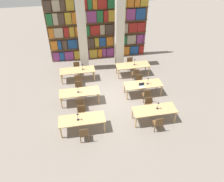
{
  "coord_description": "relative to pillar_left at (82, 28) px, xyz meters",
  "views": [
    {
      "loc": [
        -1.81,
        -9.96,
        8.19
      ],
      "look_at": [
        0.0,
        -0.23,
        0.68
      ],
      "focal_mm": 35.0,
      "sensor_mm": 36.0,
      "label": 1
    }
  ],
  "objects": [
    {
      "name": "chair_6",
      "position": [
        3.17,
        -4.37,
        -2.51
      ],
      "size": [
        0.42,
        0.4,
        0.89
      ],
      "color": "brown",
      "rests_on": "ground_plane"
    },
    {
      "name": "chair_9",
      "position": [
        -0.59,
        -0.67,
        -2.51
      ],
      "size": [
        0.42,
        0.4,
        0.89
      ],
      "rotation": [
        0.0,
        0.0,
        3.14
      ],
      "color": "brown",
      "rests_on": "ground_plane"
    },
    {
      "name": "desk_lamp_0",
      "position": [
        -0.79,
        -5.96,
        -1.96
      ],
      "size": [
        0.14,
        0.14,
        0.42
      ],
      "color": "#232328",
      "rests_on": "reading_table_0"
    },
    {
      "name": "chair_4",
      "position": [
        -0.6,
        -4.45,
        -2.51
      ],
      "size": [
        0.42,
        0.4,
        0.89
      ],
      "color": "brown",
      "rests_on": "ground_plane"
    },
    {
      "name": "desk_lamp_3",
      "position": [
        3.42,
        -3.71,
        -1.95
      ],
      "size": [
        0.14,
        0.14,
        0.44
      ],
      "color": "#232328",
      "rests_on": "reading_table_3"
    },
    {
      "name": "laptop",
      "position": [
        3.0,
        -3.89,
        -2.2
      ],
      "size": [
        0.32,
        0.22,
        0.21
      ],
      "color": "silver",
      "rests_on": "reading_table_3"
    },
    {
      "name": "chair_7",
      "position": [
        3.17,
        -2.96,
        -2.51
      ],
      "size": [
        0.42,
        0.4,
        0.89
      ],
      "rotation": [
        0.0,
        0.0,
        3.14
      ],
      "color": "brown",
      "rests_on": "ground_plane"
    },
    {
      "name": "bookshelf_bank",
      "position": [
        1.25,
        1.46,
        -0.3
      ],
      "size": [
        7.17,
        0.35,
        5.5
      ],
      "color": "brown",
      "rests_on": "ground_plane"
    },
    {
      "name": "desk_lamp_5",
      "position": [
        3.23,
        -1.43,
        -1.93
      ],
      "size": [
        0.14,
        0.14,
        0.47
      ],
      "color": "#232328",
      "rests_on": "reading_table_5"
    },
    {
      "name": "pillar_left",
      "position": [
        0.0,
        0.0,
        0.0
      ],
      "size": [
        0.55,
        0.55,
        6.0
      ],
      "color": "silver",
      "rests_on": "ground_plane"
    },
    {
      "name": "chair_2",
      "position": [
        3.03,
        -6.63,
        -2.51
      ],
      "size": [
        0.42,
        0.4,
        0.89
      ],
      "color": "brown",
      "rests_on": "ground_plane"
    },
    {
      "name": "chair_10",
      "position": [
        3.13,
        -2.12,
        -2.51
      ],
      "size": [
        0.42,
        0.4,
        0.89
      ],
      "color": "brown",
      "rests_on": "ground_plane"
    },
    {
      "name": "desk_lamp_2",
      "position": [
        -0.65,
        -3.78,
        -1.96
      ],
      "size": [
        0.14,
        0.14,
        0.42
      ],
      "color": "#232328",
      "rests_on": "reading_table_2"
    },
    {
      "name": "desk_lamp_4",
      "position": [
        -0.21,
        -1.38,
        -1.96
      ],
      "size": [
        0.14,
        0.14,
        0.42
      ],
      "color": "#232328",
      "rests_on": "reading_table_4"
    },
    {
      "name": "reading_table_0",
      "position": [
        -0.62,
        -5.93,
        -2.32
      ],
      "size": [
        2.25,
        0.84,
        0.76
      ],
      "color": "tan",
      "rests_on": "ground_plane"
    },
    {
      "name": "desk_lamp_1",
      "position": [
        3.23,
        -5.89,
        -1.96
      ],
      "size": [
        0.14,
        0.14,
        0.43
      ],
      "color": "#232328",
      "rests_on": "reading_table_1"
    },
    {
      "name": "reading_table_5",
      "position": [
        3.13,
        -1.42,
        -2.32
      ],
      "size": [
        2.25,
        0.84,
        0.76
      ],
      "color": "tan",
      "rests_on": "ground_plane"
    },
    {
      "name": "ground_plane",
      "position": [
        1.24,
        -3.68,
        -3.0
      ],
      "size": [
        40.0,
        40.0,
        0.0
      ],
      "primitive_type": "plane",
      "color": "gray"
    },
    {
      "name": "reading_table_3",
      "position": [
        3.16,
        -3.67,
        -2.32
      ],
      "size": [
        2.25,
        0.84,
        0.76
      ],
      "color": "tan",
      "rests_on": "ground_plane"
    },
    {
      "name": "reading_table_4",
      "position": [
        -0.57,
        -1.38,
        -2.32
      ],
      "size": [
        2.25,
        0.84,
        0.76
      ],
      "color": "tan",
      "rests_on": "ground_plane"
    },
    {
      "name": "chair_0",
      "position": [
        -0.6,
        -6.64,
        -2.51
      ],
      "size": [
        0.42,
        0.4,
        0.89
      ],
      "color": "brown",
      "rests_on": "ground_plane"
    },
    {
      "name": "reading_table_2",
      "position": [
        -0.6,
        -3.74,
        -2.32
      ],
      "size": [
        2.25,
        0.84,
        0.76
      ],
      "color": "tan",
      "rests_on": "ground_plane"
    },
    {
      "name": "chair_8",
      "position": [
        -0.59,
        -2.09,
        -2.51
      ],
      "size": [
        0.42,
        0.4,
        0.89
      ],
      "color": "brown",
      "rests_on": "ground_plane"
    },
    {
      "name": "chair_11",
      "position": [
        3.13,
        -0.71,
        -2.51
      ],
      "size": [
        0.42,
        0.4,
        0.89
      ],
      "rotation": [
        0.0,
        0.0,
        3.14
      ],
      "color": "brown",
      "rests_on": "ground_plane"
    },
    {
      "name": "pillar_center",
      "position": [
        2.48,
        0.0,
        0.0
      ],
      "size": [
        0.55,
        0.55,
        6.0
      ],
      "color": "silver",
      "rests_on": "ground_plane"
    },
    {
      "name": "chair_3",
      "position": [
        3.03,
        -5.22,
        -2.51
      ],
      "size": [
        0.42,
        0.4,
        0.89
      ],
      "rotation": [
        0.0,
        0.0,
        3.14
      ],
      "color": "brown",
      "rests_on": "ground_plane"
    },
    {
      "name": "reading_table_1",
      "position": [
        3.06,
        -5.93,
        -2.32
      ],
      "size": [
        2.25,
        0.84,
        0.76
      ],
      "color": "tan",
      "rests_on": "ground_plane"
    },
    {
      "name": "chair_5",
      "position": [
        -0.6,
        -3.04,
        -2.51
      ],
      "size": [
        0.42,
        0.4,
        0.89
      ],
      "rotation": [
        0.0,
        0.0,
        3.14
      ],
      "color": "brown",
      "rests_on": "ground_plane"
    },
    {
      "name": "chair_1",
      "position": [
        -0.6,
        -5.23,
        -2.51
      ],
      "size": [
        0.42,
        0.4,
        0.89
      ],
      "rotation": [
        0.0,
        0.0,
        3.14
      ],
      "color": "brown",
      "rests_on": "ground_plane"
    }
  ]
}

